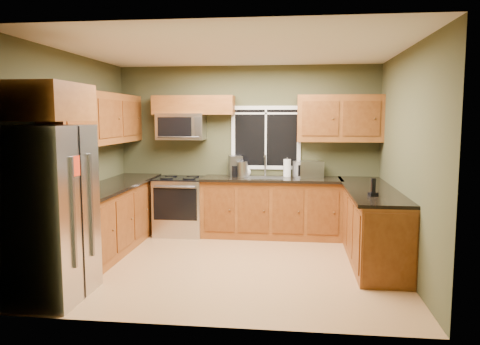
% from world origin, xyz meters
% --- Properties ---
extents(floor, '(4.20, 4.20, 0.00)m').
position_xyz_m(floor, '(0.00, 0.00, 0.00)').
color(floor, '#AB7B4B').
rests_on(floor, ground).
extents(ceiling, '(4.20, 4.20, 0.00)m').
position_xyz_m(ceiling, '(0.00, 0.00, 2.70)').
color(ceiling, white).
rests_on(ceiling, back_wall).
extents(back_wall, '(4.20, 0.00, 4.20)m').
position_xyz_m(back_wall, '(0.00, 1.80, 1.35)').
color(back_wall, '#414329').
rests_on(back_wall, ground).
extents(front_wall, '(4.20, 0.00, 4.20)m').
position_xyz_m(front_wall, '(0.00, -1.80, 1.35)').
color(front_wall, '#414329').
rests_on(front_wall, ground).
extents(left_wall, '(0.00, 3.60, 3.60)m').
position_xyz_m(left_wall, '(-2.10, 0.00, 1.35)').
color(left_wall, '#414329').
rests_on(left_wall, ground).
extents(right_wall, '(0.00, 3.60, 3.60)m').
position_xyz_m(right_wall, '(2.10, 0.00, 1.35)').
color(right_wall, '#414329').
rests_on(right_wall, ground).
extents(window, '(1.12, 0.03, 1.02)m').
position_xyz_m(window, '(0.30, 1.78, 1.55)').
color(window, white).
rests_on(window, back_wall).
extents(base_cabinets_left, '(0.60, 2.65, 0.90)m').
position_xyz_m(base_cabinets_left, '(-1.80, 0.48, 0.45)').
color(base_cabinets_left, brown).
rests_on(base_cabinets_left, ground).
extents(countertop_left, '(0.65, 2.65, 0.04)m').
position_xyz_m(countertop_left, '(-1.78, 0.48, 0.92)').
color(countertop_left, black).
rests_on(countertop_left, base_cabinets_left).
extents(base_cabinets_back, '(2.17, 0.60, 0.90)m').
position_xyz_m(base_cabinets_back, '(0.42, 1.50, 0.45)').
color(base_cabinets_back, brown).
rests_on(base_cabinets_back, ground).
extents(countertop_back, '(2.17, 0.65, 0.04)m').
position_xyz_m(countertop_back, '(0.42, 1.48, 0.92)').
color(countertop_back, black).
rests_on(countertop_back, base_cabinets_back).
extents(base_cabinets_peninsula, '(0.60, 2.52, 0.90)m').
position_xyz_m(base_cabinets_peninsula, '(1.80, 0.54, 0.45)').
color(base_cabinets_peninsula, brown).
rests_on(base_cabinets_peninsula, ground).
extents(countertop_peninsula, '(0.65, 2.50, 0.04)m').
position_xyz_m(countertop_peninsula, '(1.78, 0.55, 0.92)').
color(countertop_peninsula, black).
rests_on(countertop_peninsula, base_cabinets_peninsula).
extents(upper_cabinets_left, '(0.33, 2.65, 0.72)m').
position_xyz_m(upper_cabinets_left, '(-1.94, 0.48, 1.86)').
color(upper_cabinets_left, brown).
rests_on(upper_cabinets_left, left_wall).
extents(upper_cabinets_back_left, '(1.30, 0.33, 0.30)m').
position_xyz_m(upper_cabinets_back_left, '(-0.85, 1.64, 2.07)').
color(upper_cabinets_back_left, brown).
rests_on(upper_cabinets_back_left, back_wall).
extents(upper_cabinets_back_right, '(1.30, 0.33, 0.72)m').
position_xyz_m(upper_cabinets_back_right, '(1.45, 1.64, 1.86)').
color(upper_cabinets_back_right, brown).
rests_on(upper_cabinets_back_right, back_wall).
extents(upper_cabinet_over_fridge, '(0.72, 0.90, 0.38)m').
position_xyz_m(upper_cabinet_over_fridge, '(-1.74, -1.30, 2.03)').
color(upper_cabinet_over_fridge, brown).
rests_on(upper_cabinet_over_fridge, left_wall).
extents(refrigerator, '(0.74, 0.90, 1.80)m').
position_xyz_m(refrigerator, '(-1.74, -1.30, 0.90)').
color(refrigerator, '#B7B7BC').
rests_on(refrigerator, ground).
extents(range, '(0.76, 0.69, 0.94)m').
position_xyz_m(range, '(-1.05, 1.47, 0.47)').
color(range, '#B7B7BC').
rests_on(range, ground).
extents(microwave, '(0.76, 0.41, 0.42)m').
position_xyz_m(microwave, '(-1.05, 1.61, 1.73)').
color(microwave, '#B7B7BC').
rests_on(microwave, back_wall).
extents(sink, '(0.60, 0.42, 0.36)m').
position_xyz_m(sink, '(0.30, 1.49, 0.95)').
color(sink, slate).
rests_on(sink, countertop_back).
extents(toaster_oven, '(0.49, 0.45, 0.25)m').
position_xyz_m(toaster_oven, '(0.98, 1.62, 1.07)').
color(toaster_oven, '#B7B7BC').
rests_on(toaster_oven, countertop_back).
extents(coffee_maker, '(0.26, 0.31, 0.33)m').
position_xyz_m(coffee_maker, '(-0.18, 1.61, 1.09)').
color(coffee_maker, slate).
rests_on(coffee_maker, countertop_back).
extents(kettle, '(0.17, 0.17, 0.30)m').
position_xyz_m(kettle, '(-0.05, 1.50, 1.08)').
color(kettle, '#B7B7BC').
rests_on(kettle, countertop_back).
extents(paper_towel_roll, '(0.13, 0.13, 0.30)m').
position_xyz_m(paper_towel_roll, '(0.65, 1.66, 1.08)').
color(paper_towel_roll, white).
rests_on(paper_towel_roll, countertop_back).
extents(soap_bottle_a, '(0.16, 0.17, 0.33)m').
position_xyz_m(soap_bottle_a, '(-0.15, 1.65, 1.10)').
color(soap_bottle_a, red).
rests_on(soap_bottle_a, countertop_back).
extents(soap_bottle_c, '(0.16, 0.16, 0.18)m').
position_xyz_m(soap_bottle_c, '(0.00, 1.68, 1.03)').
color(soap_bottle_c, white).
rests_on(soap_bottle_c, countertop_back).
extents(cordless_phone, '(0.12, 0.12, 0.21)m').
position_xyz_m(cordless_phone, '(1.71, -0.08, 1.00)').
color(cordless_phone, black).
rests_on(cordless_phone, countertop_peninsula).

